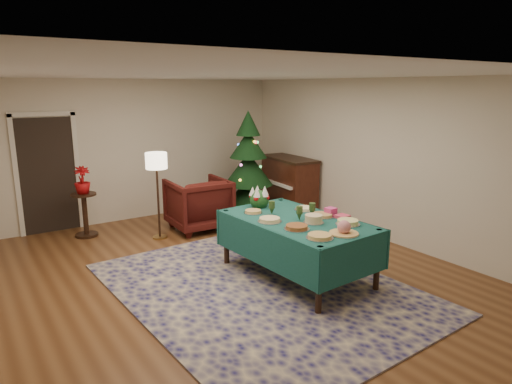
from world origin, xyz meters
TOP-DOWN VIEW (x-y plane):
  - room_shell at (0.00, 0.00)m, footprint 7.00×7.00m
  - doorway at (-1.60, 3.48)m, footprint 1.08×0.04m
  - rug at (0.14, -0.60)m, footprint 3.38×4.33m
  - buffet_table at (0.77, -0.55)m, footprint 1.35×2.17m
  - platter_0 at (0.49, -1.32)m, footprint 0.33×0.33m
  - platter_1 at (0.83, -1.37)m, footprint 0.36×0.36m
  - platter_2 at (1.15, -1.11)m, footprint 0.31×0.31m
  - platter_3 at (0.49, -0.90)m, footprint 0.32×0.32m
  - platter_4 at (0.84, -0.81)m, footprint 0.27×0.27m
  - platter_5 at (1.13, -0.65)m, footprint 0.32×0.32m
  - platter_6 at (0.39, -0.45)m, footprint 0.32×0.32m
  - platter_7 at (1.16, -0.25)m, footprint 0.30×0.30m
  - platter_8 at (0.45, 0.03)m, footprint 0.26×0.26m
  - goblet_0 at (0.62, -0.18)m, footprint 0.09×0.09m
  - goblet_1 at (1.03, -0.56)m, footprint 0.09×0.09m
  - goblet_2 at (0.77, -0.60)m, footprint 0.09×0.09m
  - napkin_stack at (1.31, -0.85)m, footprint 0.17×0.17m
  - gift_box at (1.27, -0.67)m, footprint 0.14×0.14m
  - centerpiece at (0.72, 0.26)m, footprint 0.30×0.30m
  - armchair at (0.66, 2.15)m, footprint 1.05×0.99m
  - floor_lamp at (-0.14, 2.05)m, footprint 0.36×0.36m
  - side_table at (-1.17, 2.87)m, footprint 0.43×0.43m
  - potted_plant at (-1.17, 2.87)m, footprint 0.26×0.47m
  - christmas_tree at (1.79, 2.21)m, footprint 1.53×1.53m
  - piano at (2.70, 2.09)m, footprint 0.74×1.39m

SIDE VIEW (x-z plane):
  - rug at x=0.14m, z-range 0.00..0.02m
  - side_table at x=-1.17m, z-range -0.01..0.75m
  - armchair at x=0.66m, z-range 0.00..1.03m
  - piano at x=2.70m, z-range -0.01..1.15m
  - buffet_table at x=0.77m, z-range 0.25..1.07m
  - platter_8 at x=0.45m, z-range 0.82..0.86m
  - platter_5 at x=1.13m, z-range 0.82..0.86m
  - platter_7 at x=1.16m, z-range 0.82..0.86m
  - napkin_stack at x=1.31m, z-range 0.82..0.86m
  - platter_0 at x=0.49m, z-range 0.82..0.87m
  - platter_6 at x=0.39m, z-range 0.82..0.88m
  - platter_3 at x=0.49m, z-range 0.82..0.88m
  - platter_2 at x=1.15m, z-range 0.82..0.89m
  - platter_4 at x=0.84m, z-range 0.82..0.93m
  - gift_box at x=1.27m, z-range 0.82..0.93m
  - platter_1 at x=0.83m, z-range 0.80..0.98m
  - potted_plant at x=-1.17m, z-range 0.76..1.03m
  - goblet_0 at x=0.62m, z-range 0.83..1.02m
  - goblet_1 at x=1.03m, z-range 0.83..1.02m
  - goblet_2 at x=0.77m, z-range 0.83..1.02m
  - christmas_tree at x=1.79m, z-range -0.11..2.02m
  - centerpiece at x=0.72m, z-range 0.79..1.13m
  - doorway at x=-1.60m, z-range 0.02..2.18m
  - floor_lamp at x=-0.14m, z-range 0.52..2.00m
  - room_shell at x=0.00m, z-range -2.15..4.85m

